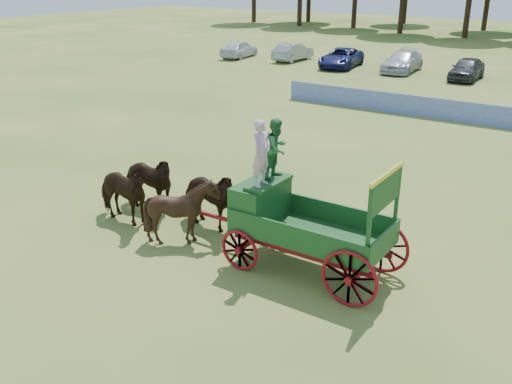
# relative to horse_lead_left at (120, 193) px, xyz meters

# --- Properties ---
(ground) EXTENTS (160.00, 160.00, 0.00)m
(ground) POSITION_rel_horse_lead_left_xyz_m (9.36, -0.24, -0.93)
(ground) COLOR #999145
(ground) RESTS_ON ground
(horse_lead_left) EXTENTS (2.23, 1.07, 1.86)m
(horse_lead_left) POSITION_rel_horse_lead_left_xyz_m (0.00, 0.00, 0.00)
(horse_lead_left) COLOR black
(horse_lead_left) RESTS_ON ground
(horse_lead_right) EXTENTS (2.25, 1.11, 1.86)m
(horse_lead_right) POSITION_rel_horse_lead_left_xyz_m (0.00, 1.10, 0.00)
(horse_lead_right) COLOR black
(horse_lead_right) RESTS_ON ground
(horse_wheel_left) EXTENTS (1.85, 1.68, 1.86)m
(horse_wheel_left) POSITION_rel_horse_lead_left_xyz_m (2.40, 0.00, 0.00)
(horse_wheel_left) COLOR black
(horse_wheel_left) RESTS_ON ground
(horse_wheel_right) EXTENTS (2.26, 1.13, 1.86)m
(horse_wheel_right) POSITION_rel_horse_lead_left_xyz_m (2.40, 1.10, 0.00)
(horse_wheel_right) COLOR black
(horse_wheel_right) RESTS_ON ground
(farm_dray) EXTENTS (6.00, 2.00, 3.81)m
(farm_dray) POSITION_rel_horse_lead_left_xyz_m (5.36, 0.57, 0.72)
(farm_dray) COLOR maroon
(farm_dray) RESTS_ON ground
(parked_cars) EXTENTS (40.61, 6.41, 1.51)m
(parked_cars) POSITION_rel_horse_lead_left_xyz_m (2.88, 29.67, -0.20)
(parked_cars) COLOR silver
(parked_cars) RESTS_ON ground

